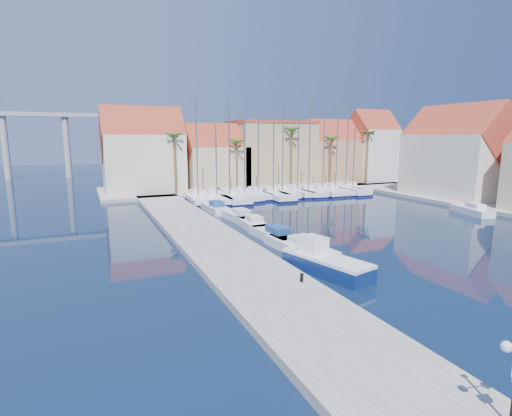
{
  "coord_description": "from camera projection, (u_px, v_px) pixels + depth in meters",
  "views": [
    {
      "loc": [
        -18.7,
        -18.68,
        9.25
      ],
      "look_at": [
        -4.95,
        13.3,
        3.0
      ],
      "focal_mm": 28.0,
      "sensor_mm": 36.0,
      "label": 1
    }
  ],
  "objects": [
    {
      "name": "shore_north",
      "position": [
        256.0,
        186.0,
        73.04
      ],
      "size": [
        54.0,
        16.0,
        0.5
      ],
      "primitive_type": "cube",
      "color": "gray",
      "rests_on": "ground"
    },
    {
      "name": "sailboat_6",
      "position": [
        281.0,
        192.0,
        62.47
      ],
      "size": [
        3.06,
        9.63,
        14.76
      ],
      "rotation": [
        0.0,
        0.0,
        -0.06
      ],
      "color": "white",
      "rests_on": "ground"
    },
    {
      "name": "motorboat_east_1",
      "position": [
        472.0,
        210.0,
        48.12
      ],
      "size": [
        3.12,
        6.01,
        1.4
      ],
      "rotation": [
        0.0,
        0.0,
        -0.23
      ],
      "color": "white",
      "rests_on": "ground"
    },
    {
      "name": "shore_east",
      "position": [
        512.0,
        207.0,
        51.76
      ],
      "size": [
        12.0,
        60.0,
        0.5
      ],
      "primitive_type": "cube",
      "color": "gray",
      "rests_on": "ground"
    },
    {
      "name": "motorboat_west_0",
      "position": [
        300.0,
        247.0,
        32.1
      ],
      "size": [
        3.07,
        7.65,
        1.4
      ],
      "rotation": [
        0.0,
        0.0,
        0.09
      ],
      "color": "white",
      "rests_on": "ground"
    },
    {
      "name": "palm_1",
      "position": [
        237.0,
        144.0,
        63.89
      ],
      "size": [
        2.6,
        2.6,
        9.15
      ],
      "color": "brown",
      "rests_on": "shore_north"
    },
    {
      "name": "sailboat_7",
      "position": [
        296.0,
        192.0,
        63.24
      ],
      "size": [
        2.68,
        9.14,
        11.76
      ],
      "rotation": [
        0.0,
        0.0,
        0.03
      ],
      "color": "white",
      "rests_on": "ground"
    },
    {
      "name": "building_4",
      "position": [
        371.0,
        148.0,
        79.38
      ],
      "size": [
        8.3,
        8.0,
        14.0
      ],
      "color": "silver",
      "rests_on": "shore_north"
    },
    {
      "name": "sailboat_9",
      "position": [
        320.0,
        191.0,
        64.45
      ],
      "size": [
        2.97,
        9.64,
        13.57
      ],
      "rotation": [
        0.0,
        0.0,
        0.05
      ],
      "color": "white",
      "rests_on": "ground"
    },
    {
      "name": "motorboat_west_1",
      "position": [
        275.0,
        235.0,
        36.01
      ],
      "size": [
        2.5,
        6.56,
        1.4
      ],
      "rotation": [
        0.0,
        0.0,
        0.07
      ],
      "color": "white",
      "rests_on": "ground"
    },
    {
      "name": "quay_west",
      "position": [
        212.0,
        242.0,
        34.46
      ],
      "size": [
        6.0,
        77.0,
        0.5
      ],
      "primitive_type": "cube",
      "color": "gray",
      "rests_on": "ground"
    },
    {
      "name": "palm_2",
      "position": [
        292.0,
        132.0,
        67.44
      ],
      "size": [
        2.6,
        2.6,
        11.15
      ],
      "color": "brown",
      "rests_on": "shore_north"
    },
    {
      "name": "building_2",
      "position": [
        271.0,
        153.0,
        73.15
      ],
      "size": [
        14.2,
        10.2,
        11.5
      ],
      "color": "tan",
      "rests_on": "shore_north"
    },
    {
      "name": "sailboat_2",
      "position": [
        228.0,
        197.0,
        58.05
      ],
      "size": [
        3.23,
        11.43,
        14.37
      ],
      "rotation": [
        0.0,
        0.0,
        0.02
      ],
      "color": "white",
      "rests_on": "ground"
    },
    {
      "name": "sailboat_8",
      "position": [
        307.0,
        191.0,
        63.79
      ],
      "size": [
        3.21,
        9.74,
        14.09
      ],
      "rotation": [
        0.0,
        0.0,
        -0.07
      ],
      "color": "white",
      "rests_on": "ground"
    },
    {
      "name": "building_1",
      "position": [
        216.0,
        160.0,
        68.13
      ],
      "size": [
        10.3,
        8.0,
        11.0
      ],
      "color": "tan",
      "rests_on": "shore_north"
    },
    {
      "name": "bollard",
      "position": [
        302.0,
        278.0,
        24.34
      ],
      "size": [
        0.21,
        0.21,
        0.53
      ],
      "primitive_type": "cylinder",
      "color": "black",
      "rests_on": "quay_west"
    },
    {
      "name": "palm_0",
      "position": [
        174.0,
        138.0,
        59.83
      ],
      "size": [
        2.6,
        2.6,
        10.15
      ],
      "color": "brown",
      "rests_on": "shore_north"
    },
    {
      "name": "palm_4",
      "position": [
        368.0,
        135.0,
        73.75
      ],
      "size": [
        2.6,
        2.6,
        10.65
      ],
      "color": "brown",
      "rests_on": "shore_north"
    },
    {
      "name": "sailboat_12",
      "position": [
        351.0,
        188.0,
        67.85
      ],
      "size": [
        2.74,
        9.0,
        11.32
      ],
      "rotation": [
        0.0,
        0.0,
        -0.04
      ],
      "color": "white",
      "rests_on": "ground"
    },
    {
      "name": "sailboat_10",
      "position": [
        334.0,
        190.0,
        65.41
      ],
      "size": [
        2.54,
        9.49,
        14.01
      ],
      "rotation": [
        0.0,
        0.0,
        0.0
      ],
      "color": "white",
      "rests_on": "ground"
    },
    {
      "name": "palm_3",
      "position": [
        331.0,
        140.0,
        70.8
      ],
      "size": [
        2.6,
        2.6,
        9.65
      ],
      "color": "brown",
      "rests_on": "shore_north"
    },
    {
      "name": "sailboat_3",
      "position": [
        243.0,
        195.0,
        59.73
      ],
      "size": [
        3.14,
        9.5,
        11.63
      ],
      "rotation": [
        0.0,
        0.0,
        0.07
      ],
      "color": "white",
      "rests_on": "ground"
    },
    {
      "name": "sailboat_11",
      "position": [
        343.0,
        189.0,
        66.22
      ],
      "size": [
        3.5,
        11.11,
        14.2
      ],
      "rotation": [
        0.0,
        0.0,
        0.06
      ],
      "color": "white",
      "rests_on": "ground"
    },
    {
      "name": "building_0",
      "position": [
        143.0,
        154.0,
        63.25
      ],
      "size": [
        12.3,
        9.0,
        13.5
      ],
      "color": "beige",
      "rests_on": "shore_north"
    },
    {
      "name": "sailboat_4",
      "position": [
        257.0,
        194.0,
        60.76
      ],
      "size": [
        2.28,
        8.14,
        12.93
      ],
      "rotation": [
        0.0,
        0.0,
        0.02
      ],
      "color": "white",
      "rests_on": "ground"
    },
    {
      "name": "sailboat_0",
      "position": [
        197.0,
        198.0,
        57.12
      ],
      "size": [
        3.27,
        9.86,
        14.97
      ],
      "rotation": [
        0.0,
        0.0,
        -0.07
      ],
      "color": "white",
      "rests_on": "ground"
    },
    {
      "name": "fishing_boat",
      "position": [
        324.0,
        262.0,
        27.39
      ],
      "size": [
        3.77,
        6.98,
        2.33
      ],
      "rotation": [
        0.0,
        0.0,
        0.25
      ],
      "color": "navy",
      "rests_on": "ground"
    },
    {
      "name": "building_6",
      "position": [
        457.0,
        155.0,
        58.78
      ],
      "size": [
        9.0,
        14.3,
        13.5
      ],
      "color": "beige",
      "rests_on": "shore_east"
    },
    {
      "name": "motorboat_west_4",
      "position": [
        216.0,
        208.0,
        49.77
      ],
      "size": [
        2.02,
        6.2,
        1.4
      ],
      "rotation": [
        0.0,
        0.0,
        0.01
      ],
      "color": "white",
      "rests_on": "ground"
    },
    {
      "name": "building_3",
      "position": [
        329.0,
        154.0,
        76.98
      ],
      "size": [
        10.3,
        8.0,
        12.0
      ],
      "color": "tan",
      "rests_on": "shore_north"
    },
    {
      "name": "sailboat_5",
      "position": [
        272.0,
        194.0,
        61.04
      ],
      "size": [
        3.34,
        11.61,
        11.36
      ],
      "rotation": [
        0.0,
        0.0,
        -0.03
      ],
      "color": "white",
      "rests_on": "ground"
    },
    {
      "name": "motorboat_west_2",
      "position": [
        253.0,
        224.0,
        40.6
      ],
      "size": [
        2.17,
        5.87,
        1.4
      ],
      "rotation": [
        0.0,
        0.0,
        -0.06
      ],
      "color": "white",
      "rests_on": "ground"
    },
    {
      "name": "sailboat_1",
      "position": [
        216.0,
        197.0,
        57.86
      ],
      "size": [
        3.69,
        10.91,
        11.14
      ],
      "rotation": [
        0.0,
        0.0,
        -0.08
      ],
      "color": "white",
      "rests_on": "ground"
    },
    {
      "name": "motorboat_west_3",
      "position": [
        239.0,
        216.0,
        44.44
      ],
      "size": [
        2.32,
        6.15,
        1.4
      ],
      "rotation": [
        0.0,
        0.0,
        0.06
      ],
      "color": "white",
      "rests_on": "ground"
    },
    {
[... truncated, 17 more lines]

